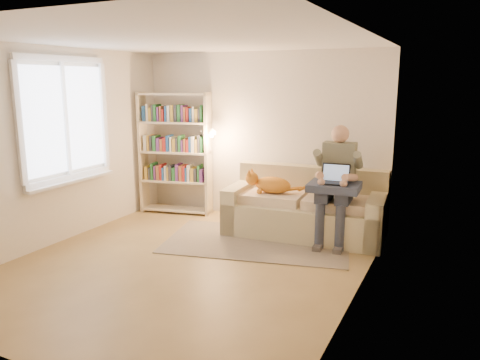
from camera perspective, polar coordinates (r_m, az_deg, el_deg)
The scene contains 14 objects.
floor at distance 5.72m, azimuth -6.69°, elevation -10.26°, with size 4.50×4.50×0.00m, color olive.
ceiling at distance 5.31m, azimuth -7.40°, elevation 16.68°, with size 4.00×4.50×0.02m, color white.
wall_left at distance 6.65m, azimuth -21.72°, elevation 3.74°, with size 0.02×4.50×2.60m, color silver.
wall_right at distance 4.61m, azimuth 14.39°, elevation 0.90°, with size 0.02×4.50×2.60m, color silver.
wall_back at distance 7.34m, azimuth 2.53°, elevation 5.28°, with size 4.00×0.02×2.60m, color silver.
wall_front at distance 3.72m, azimuth -26.09°, elevation -2.59°, with size 4.00×0.02×2.60m, color silver.
window at distance 6.74m, azimuth -20.22°, elevation 4.60°, with size 0.12×1.52×1.69m.
sofa at distance 6.74m, azimuth 7.98°, elevation -3.76°, with size 2.26×1.15×0.93m.
person at distance 6.37m, azimuth 11.71°, elevation 0.28°, with size 0.48×0.73×1.58m.
cat at distance 6.66m, azimuth 3.31°, elevation -0.48°, with size 0.79×0.32×0.29m.
blanket at distance 6.24m, azimuth 11.77°, elevation -0.84°, with size 0.66×0.54×0.10m, color #2B354C.
laptop at distance 6.22m, azimuth 11.83°, elevation 0.17°, with size 0.38×0.32×0.32m.
bookshelf at distance 7.70m, azimuth -7.91°, elevation 3.97°, with size 1.35×0.54×1.98m.
rug at distance 6.44m, azimuth 2.11°, elevation -7.52°, with size 2.45×1.45×0.01m, color gray.
Camera 1 is at (2.87, -4.45, 2.16)m, focal length 35.00 mm.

